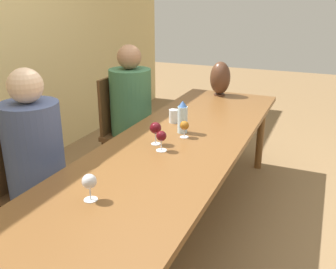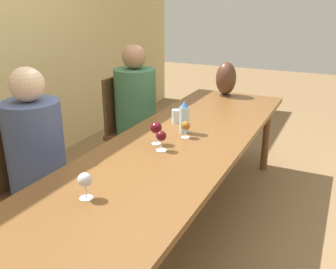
% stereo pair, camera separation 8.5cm
% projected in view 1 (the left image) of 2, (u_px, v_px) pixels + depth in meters
% --- Properties ---
extents(ground_plane, '(14.00, 14.00, 0.00)m').
position_uv_depth(ground_plane, '(177.00, 232.00, 2.79)').
color(ground_plane, olive).
extents(dining_table, '(2.94, 0.86, 0.73)m').
position_uv_depth(dining_table, '(178.00, 149.00, 2.56)').
color(dining_table, brown).
rests_on(dining_table, ground_plane).
extents(water_bottle, '(0.07, 0.07, 0.23)m').
position_uv_depth(water_bottle, '(183.00, 117.00, 2.64)').
color(water_bottle, silver).
rests_on(water_bottle, dining_table).
extents(water_tumbler, '(0.07, 0.07, 0.10)m').
position_uv_depth(water_tumbler, '(173.00, 116.00, 2.87)').
color(water_tumbler, silver).
rests_on(water_tumbler, dining_table).
extents(vase, '(0.20, 0.20, 0.33)m').
position_uv_depth(vase, '(220.00, 78.00, 3.64)').
color(vase, '#4C2D1E').
rests_on(vase, dining_table).
extents(wine_glass_0, '(0.07, 0.07, 0.13)m').
position_uv_depth(wine_glass_0, '(161.00, 137.00, 2.33)').
color(wine_glass_0, silver).
rests_on(wine_glass_0, dining_table).
extents(wine_glass_1, '(0.08, 0.08, 0.15)m').
position_uv_depth(wine_glass_1, '(156.00, 128.00, 2.43)').
color(wine_glass_1, silver).
rests_on(wine_glass_1, dining_table).
extents(wine_glass_2, '(0.06, 0.06, 0.12)m').
position_uv_depth(wine_glass_2, '(184.00, 126.00, 2.56)').
color(wine_glass_2, silver).
rests_on(wine_glass_2, dining_table).
extents(wine_glass_3, '(0.07, 0.07, 0.13)m').
position_uv_depth(wine_glass_3, '(89.00, 182.00, 1.75)').
color(wine_glass_3, silver).
rests_on(wine_glass_3, dining_table).
extents(chair_near, '(0.44, 0.44, 0.98)m').
position_uv_depth(chair_near, '(29.00, 183.00, 2.40)').
color(chair_near, brown).
rests_on(chair_near, ground_plane).
extents(chair_far, '(0.44, 0.44, 0.98)m').
position_uv_depth(chair_far, '(124.00, 127.00, 3.45)').
color(chair_far, brown).
rests_on(chair_far, ground_plane).
extents(person_near, '(0.36, 0.36, 1.27)m').
position_uv_depth(person_near, '(37.00, 163.00, 2.31)').
color(person_near, '#2D2D38').
rests_on(person_near, ground_plane).
extents(person_far, '(0.37, 0.37, 1.27)m').
position_uv_depth(person_far, '(133.00, 112.00, 3.36)').
color(person_far, '#2D2D38').
rests_on(person_far, ground_plane).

